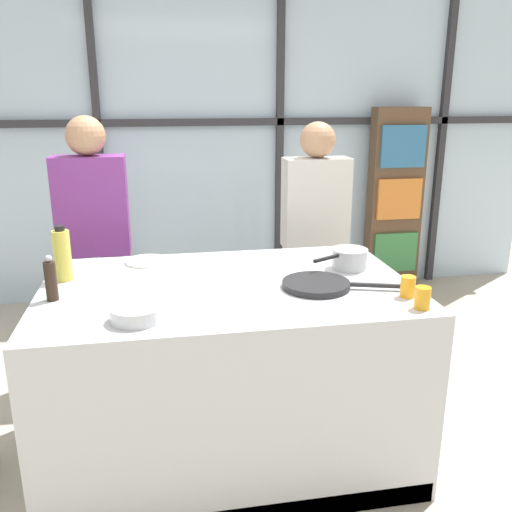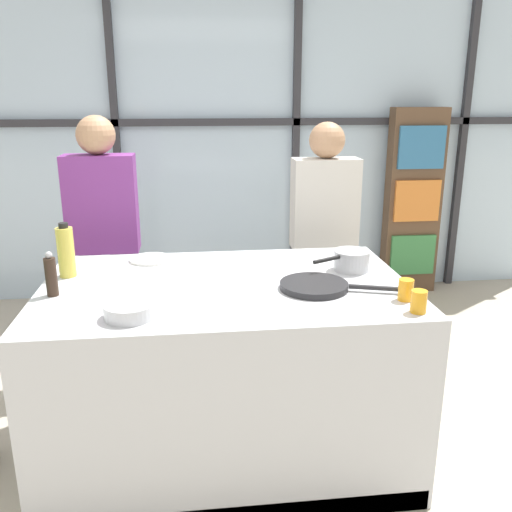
{
  "view_description": "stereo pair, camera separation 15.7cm",
  "coord_description": "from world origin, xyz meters",
  "px_view_note": "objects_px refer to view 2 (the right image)",
  "views": [
    {
      "loc": [
        -0.29,
        -2.4,
        1.77
      ],
      "look_at": [
        0.16,
        0.1,
        1.01
      ],
      "focal_mm": 38.0,
      "sensor_mm": 36.0,
      "label": 1
    },
    {
      "loc": [
        -0.14,
        -2.43,
        1.77
      ],
      "look_at": [
        0.16,
        0.1,
        1.01
      ],
      "focal_mm": 38.0,
      "sensor_mm": 36.0,
      "label": 2
    }
  ],
  "objects_px": {
    "juice_glass_far": "(406,290)",
    "spectator_center_left": "(324,231)",
    "saucepan": "(351,260)",
    "mixing_bowl": "(129,310)",
    "juice_glass_near": "(419,302)",
    "frying_pan": "(316,286)",
    "pepper_grinder": "(51,276)",
    "white_plate": "(151,259)",
    "oil_bottle": "(66,251)",
    "spectator_far_left": "(104,233)"
  },
  "relations": [
    {
      "from": "spectator_far_left",
      "to": "juice_glass_far",
      "type": "distance_m",
      "value": 1.92
    },
    {
      "from": "saucepan",
      "to": "juice_glass_near",
      "type": "relative_size",
      "value": 3.36
    },
    {
      "from": "saucepan",
      "to": "juice_glass_near",
      "type": "bearing_deg",
      "value": -78.38
    },
    {
      "from": "frying_pan",
      "to": "saucepan",
      "type": "relative_size",
      "value": 1.74
    },
    {
      "from": "pepper_grinder",
      "to": "oil_bottle",
      "type": "bearing_deg",
      "value": 87.87
    },
    {
      "from": "oil_bottle",
      "to": "saucepan",
      "type": "bearing_deg",
      "value": -2.93
    },
    {
      "from": "spectator_far_left",
      "to": "juice_glass_far",
      "type": "relative_size",
      "value": 17.45
    },
    {
      "from": "spectator_far_left",
      "to": "oil_bottle",
      "type": "relative_size",
      "value": 6.12
    },
    {
      "from": "juice_glass_far",
      "to": "pepper_grinder",
      "type": "bearing_deg",
      "value": 171.29
    },
    {
      "from": "white_plate",
      "to": "mixing_bowl",
      "type": "distance_m",
      "value": 0.78
    },
    {
      "from": "frying_pan",
      "to": "mixing_bowl",
      "type": "distance_m",
      "value": 0.85
    },
    {
      "from": "spectator_far_left",
      "to": "spectator_center_left",
      "type": "relative_size",
      "value": 1.03
    },
    {
      "from": "frying_pan",
      "to": "spectator_center_left",
      "type": "bearing_deg",
      "value": 74.61
    },
    {
      "from": "mixing_bowl",
      "to": "spectator_center_left",
      "type": "bearing_deg",
      "value": 49.46
    },
    {
      "from": "juice_glass_far",
      "to": "spectator_center_left",
      "type": "bearing_deg",
      "value": 93.01
    },
    {
      "from": "spectator_far_left",
      "to": "white_plate",
      "type": "height_order",
      "value": "spectator_far_left"
    },
    {
      "from": "pepper_grinder",
      "to": "juice_glass_far",
      "type": "xyz_separation_m",
      "value": [
        1.54,
        -0.24,
        -0.05
      ]
    },
    {
      "from": "saucepan",
      "to": "mixing_bowl",
      "type": "distance_m",
      "value": 1.16
    },
    {
      "from": "oil_bottle",
      "to": "juice_glass_near",
      "type": "relative_size",
      "value": 2.85
    },
    {
      "from": "white_plate",
      "to": "oil_bottle",
      "type": "relative_size",
      "value": 0.85
    },
    {
      "from": "mixing_bowl",
      "to": "pepper_grinder",
      "type": "xyz_separation_m",
      "value": [
        -0.37,
        0.29,
        0.06
      ]
    },
    {
      "from": "oil_bottle",
      "to": "juice_glass_far",
      "type": "bearing_deg",
      "value": -18.27
    },
    {
      "from": "pepper_grinder",
      "to": "juice_glass_near",
      "type": "bearing_deg",
      "value": -13.72
    },
    {
      "from": "saucepan",
      "to": "mixing_bowl",
      "type": "xyz_separation_m",
      "value": [
        -1.06,
        -0.49,
        -0.02
      ]
    },
    {
      "from": "spectator_far_left",
      "to": "juice_glass_near",
      "type": "relative_size",
      "value": 17.45
    },
    {
      "from": "frying_pan",
      "to": "juice_glass_near",
      "type": "bearing_deg",
      "value": -42.14
    },
    {
      "from": "oil_bottle",
      "to": "juice_glass_far",
      "type": "xyz_separation_m",
      "value": [
        1.53,
        -0.51,
        -0.08
      ]
    },
    {
      "from": "white_plate",
      "to": "mixing_bowl",
      "type": "height_order",
      "value": "mixing_bowl"
    },
    {
      "from": "saucepan",
      "to": "juice_glass_near",
      "type": "distance_m",
      "value": 0.58
    },
    {
      "from": "spectator_center_left",
      "to": "juice_glass_near",
      "type": "bearing_deg",
      "value": 92.7
    },
    {
      "from": "frying_pan",
      "to": "juice_glass_far",
      "type": "bearing_deg",
      "value": -27.07
    },
    {
      "from": "mixing_bowl",
      "to": "pepper_grinder",
      "type": "height_order",
      "value": "pepper_grinder"
    },
    {
      "from": "oil_bottle",
      "to": "juice_glass_near",
      "type": "xyz_separation_m",
      "value": [
        1.53,
        -0.65,
        -0.08
      ]
    },
    {
      "from": "spectator_far_left",
      "to": "saucepan",
      "type": "height_order",
      "value": "spectator_far_left"
    },
    {
      "from": "pepper_grinder",
      "to": "juice_glass_near",
      "type": "distance_m",
      "value": 1.59
    },
    {
      "from": "pepper_grinder",
      "to": "spectator_center_left",
      "type": "bearing_deg",
      "value": 34.19
    },
    {
      "from": "spectator_far_left",
      "to": "white_plate",
      "type": "distance_m",
      "value": 0.61
    },
    {
      "from": "pepper_grinder",
      "to": "white_plate",
      "type": "bearing_deg",
      "value": 50.98
    },
    {
      "from": "mixing_bowl",
      "to": "frying_pan",
      "type": "bearing_deg",
      "value": 16.32
    },
    {
      "from": "oil_bottle",
      "to": "spectator_center_left",
      "type": "bearing_deg",
      "value": 26.58
    },
    {
      "from": "spectator_center_left",
      "to": "oil_bottle",
      "type": "xyz_separation_m",
      "value": [
        -1.47,
        -0.73,
        0.12
      ]
    },
    {
      "from": "spectator_far_left",
      "to": "mixing_bowl",
      "type": "xyz_separation_m",
      "value": [
        0.29,
        -1.3,
        -0.0
      ]
    },
    {
      "from": "spectator_far_left",
      "to": "juice_glass_far",
      "type": "xyz_separation_m",
      "value": [
        1.47,
        -1.24,
        0.01
      ]
    },
    {
      "from": "white_plate",
      "to": "frying_pan",
      "type": "bearing_deg",
      "value": -34.61
    },
    {
      "from": "pepper_grinder",
      "to": "juice_glass_far",
      "type": "relative_size",
      "value": 2.16
    },
    {
      "from": "mixing_bowl",
      "to": "oil_bottle",
      "type": "height_order",
      "value": "oil_bottle"
    },
    {
      "from": "spectator_center_left",
      "to": "juice_glass_far",
      "type": "xyz_separation_m",
      "value": [
        0.07,
        -1.24,
        0.04
      ]
    },
    {
      "from": "frying_pan",
      "to": "oil_bottle",
      "type": "distance_m",
      "value": 1.22
    },
    {
      "from": "saucepan",
      "to": "mixing_bowl",
      "type": "height_order",
      "value": "saucepan"
    },
    {
      "from": "frying_pan",
      "to": "mixing_bowl",
      "type": "height_order",
      "value": "mixing_bowl"
    }
  ]
}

